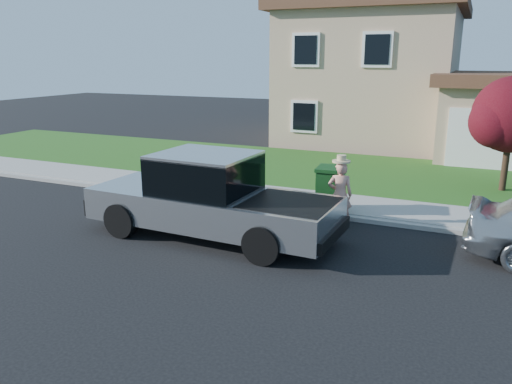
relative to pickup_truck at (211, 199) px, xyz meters
The scene contains 8 objects.
ground 1.14m from the pickup_truck, 28.10° to the right, with size 80.00×80.00×0.00m, color black.
curb 3.16m from the pickup_truck, 59.70° to the left, with size 40.00×0.20×0.12m, color gray.
sidewalk 4.12m from the pickup_truck, 67.63° to the left, with size 40.00×2.00×0.15m, color gray.
lawn 8.41m from the pickup_truck, 79.46° to the left, with size 40.00×7.00×0.10m, color #265016.
house 16.35m from the pickup_truck, 83.47° to the left, with size 14.00×11.30×6.85m.
pickup_truck is the anchor object (origin of this frame).
woman 3.33m from the pickup_truck, 35.90° to the left, with size 0.71×0.55×1.90m.
trash_bin 3.59m from the pickup_truck, 51.89° to the left, with size 0.83×0.93×1.23m.
Camera 1 is at (5.14, -9.91, 4.27)m, focal length 35.00 mm.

